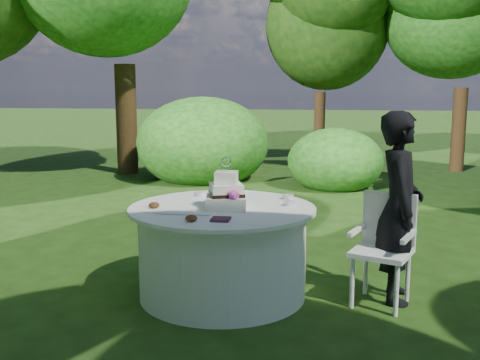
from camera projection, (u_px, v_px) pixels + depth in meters
The scene contains 9 objects.
ground at pixel (223, 295), 4.80m from camera, with size 80.00×80.00×0.00m, color #1D350E.
napkins at pixel (221, 219), 4.19m from camera, with size 0.14×0.14×0.02m, color #461E35.
feather_plume at pixel (181, 214), 4.39m from camera, with size 0.48×0.07×0.01m, color white.
guest at pixel (399, 207), 4.58m from camera, with size 0.57×0.38×1.57m, color black.
table at pixel (222, 251), 4.74m from camera, with size 1.56×1.56×0.77m.
cake at pixel (227, 195), 4.61m from camera, with size 0.37×0.37×0.43m.
chair at pixel (385, 241), 4.57m from camera, with size 0.57×0.57×0.90m.
votives at pixel (258, 198), 4.94m from camera, with size 0.94×0.40×0.04m.
petal_cups at pixel (172, 211), 4.39m from camera, with size 0.50×0.50×0.05m.
Camera 1 is at (0.84, -4.50, 1.75)m, focal length 42.00 mm.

